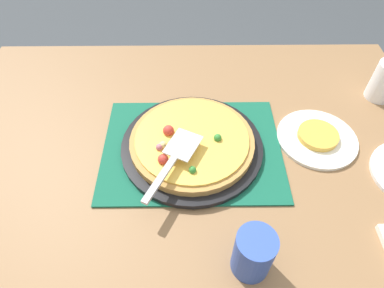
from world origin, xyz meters
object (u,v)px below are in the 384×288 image
plate_near_left (317,138)px  pizza_server (174,158)px  served_slice_left (318,135)px  pizza (192,141)px  pizza_pan (192,146)px  cup_far (253,254)px

plate_near_left → pizza_server: 0.41m
plate_near_left → served_slice_left: bearing=90.0°
pizza → plate_near_left: (0.35, 0.03, -0.03)m
pizza_pan → served_slice_left: size_ratio=3.45×
plate_near_left → cup_far: 0.42m
pizza_server → cup_far: bearing=-55.2°
plate_near_left → served_slice_left: (0.00, 0.00, 0.01)m
plate_near_left → cup_far: (-0.23, -0.35, 0.06)m
cup_far → pizza: bearing=110.4°
plate_near_left → cup_far: size_ratio=1.83×
plate_near_left → cup_far: cup_far is taller
served_slice_left → pizza_server: bearing=-163.3°
served_slice_left → pizza_server: (-0.39, -0.12, 0.05)m
pizza → cup_far: cup_far is taller
pizza → cup_far: size_ratio=2.75×
pizza_pan → pizza_server: (-0.04, -0.09, 0.06)m
pizza_pan → served_slice_left: bearing=4.9°
served_slice_left → cup_far: cup_far is taller
plate_near_left → served_slice_left: served_slice_left is taller
served_slice_left → cup_far: 0.42m
pizza_pan → plate_near_left: bearing=4.9°
served_slice_left → cup_far: (-0.23, -0.35, 0.04)m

